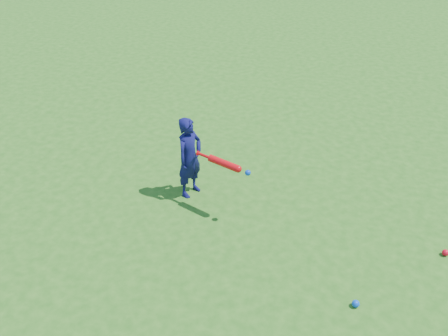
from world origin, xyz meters
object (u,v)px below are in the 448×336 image
ground_ball_red (445,253)px  ground_ball_blue (356,304)px  child (190,157)px  bat_swing (226,164)px

ground_ball_red → ground_ball_blue: (-0.84, -0.97, 0.00)m
child → ground_ball_red: size_ratio=14.61×
ground_ball_blue → ground_ball_red: bearing=49.2°
ground_ball_blue → child: bearing=149.1°
child → bat_swing: 0.58m
child → ground_ball_blue: bearing=-100.7°
child → ground_ball_blue: 2.47m
child → ground_ball_blue: (2.08, -1.25, -0.47)m
child → bat_swing: bearing=-93.5°
child → bat_swing: size_ratio=1.47×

